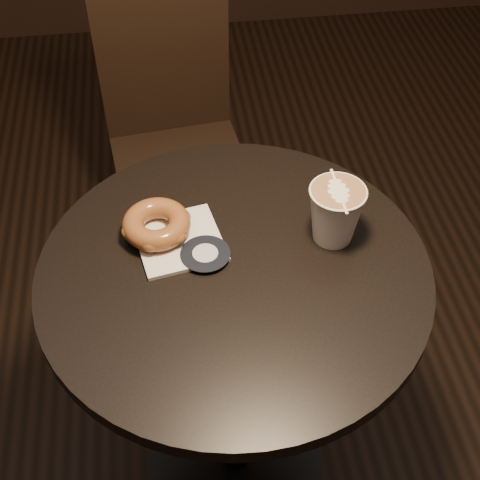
# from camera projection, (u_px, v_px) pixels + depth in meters

# --- Properties ---
(cafe_table) EXTENTS (0.70, 0.70, 0.75)m
(cafe_table) POSITION_uv_depth(u_px,v_px,m) (235.00, 333.00, 1.32)
(cafe_table) COLOR black
(cafe_table) RESTS_ON ground
(chair) EXTENTS (0.40, 0.40, 0.92)m
(chair) POSITION_uv_depth(u_px,v_px,m) (172.00, 118.00, 1.88)
(chair) COLOR black
(chair) RESTS_ON ground
(pastry_bag) EXTENTS (0.17, 0.17, 0.01)m
(pastry_bag) POSITION_uv_depth(u_px,v_px,m) (179.00, 241.00, 1.22)
(pastry_bag) COLOR silver
(pastry_bag) RESTS_ON cafe_table
(doughnut) EXTENTS (0.13, 0.13, 0.04)m
(doughnut) POSITION_uv_depth(u_px,v_px,m) (156.00, 224.00, 1.21)
(doughnut) COLOR brown
(doughnut) RESTS_ON pastry_bag
(latte_cup) EXTENTS (0.10, 0.10, 0.11)m
(latte_cup) POSITION_uv_depth(u_px,v_px,m) (335.00, 214.00, 1.19)
(latte_cup) COLOR white
(latte_cup) RESTS_ON cafe_table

